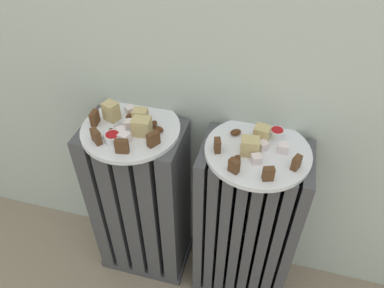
# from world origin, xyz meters

# --- Properties ---
(radiator_left) EXTENTS (0.29, 0.18, 0.59)m
(radiator_left) POSITION_xyz_m (-0.17, 0.28, 0.29)
(radiator_left) COLOR #47474C
(radiator_left) RESTS_ON ground_plane
(radiator_right) EXTENTS (0.29, 0.18, 0.59)m
(radiator_right) POSITION_xyz_m (0.17, 0.28, 0.29)
(radiator_right) COLOR #47474C
(radiator_right) RESTS_ON ground_plane
(plate_left) EXTENTS (0.26, 0.26, 0.01)m
(plate_left) POSITION_xyz_m (-0.17, 0.28, 0.59)
(plate_left) COLOR white
(plate_left) RESTS_ON radiator_left
(plate_right) EXTENTS (0.26, 0.26, 0.01)m
(plate_right) POSITION_xyz_m (0.17, 0.28, 0.59)
(plate_right) COLOR white
(plate_right) RESTS_ON radiator_right
(dark_cake_slice_left_0) EXTENTS (0.02, 0.03, 0.04)m
(dark_cake_slice_left_0) POSITION_xyz_m (-0.26, 0.27, 0.62)
(dark_cake_slice_left_0) COLOR #56351E
(dark_cake_slice_left_0) RESTS_ON plate_left
(dark_cake_slice_left_1) EXTENTS (0.03, 0.03, 0.04)m
(dark_cake_slice_left_1) POSITION_xyz_m (-0.22, 0.20, 0.62)
(dark_cake_slice_left_1) COLOR #56351E
(dark_cake_slice_left_1) RESTS_ON plate_left
(dark_cake_slice_left_2) EXTENTS (0.03, 0.02, 0.04)m
(dark_cake_slice_left_2) POSITION_xyz_m (-0.15, 0.19, 0.62)
(dark_cake_slice_left_2) COLOR #56351E
(dark_cake_slice_left_2) RESTS_ON plate_left
(dark_cake_slice_left_3) EXTENTS (0.03, 0.04, 0.04)m
(dark_cake_slice_left_3) POSITION_xyz_m (-0.08, 0.23, 0.62)
(dark_cake_slice_left_3) COLOR #56351E
(dark_cake_slice_left_3) RESTS_ON plate_left
(marble_cake_slice_left_0) EXTENTS (0.05, 0.04, 0.05)m
(marble_cake_slice_left_0) POSITION_xyz_m (-0.13, 0.27, 0.62)
(marble_cake_slice_left_0) COLOR tan
(marble_cake_slice_left_0) RESTS_ON plate_left
(marble_cake_slice_left_1) EXTENTS (0.04, 0.03, 0.04)m
(marble_cake_slice_left_1) POSITION_xyz_m (-0.15, 0.31, 0.62)
(marble_cake_slice_left_1) COLOR tan
(marble_cake_slice_left_1) RESTS_ON plate_left
(marble_cake_slice_left_2) EXTENTS (0.05, 0.04, 0.05)m
(marble_cake_slice_left_2) POSITION_xyz_m (-0.23, 0.30, 0.62)
(marble_cake_slice_left_2) COLOR tan
(marble_cake_slice_left_2) RESTS_ON plate_left
(turkish_delight_left_0) EXTENTS (0.03, 0.03, 0.02)m
(turkish_delight_left_0) POSITION_xyz_m (-0.18, 0.24, 0.61)
(turkish_delight_left_0) COLOR white
(turkish_delight_left_0) RESTS_ON plate_left
(turkish_delight_left_1) EXTENTS (0.03, 0.03, 0.02)m
(turkish_delight_left_1) POSITION_xyz_m (-0.19, 0.34, 0.61)
(turkish_delight_left_1) COLOR white
(turkish_delight_left_1) RESTS_ON plate_left
(turkish_delight_left_2) EXTENTS (0.03, 0.03, 0.02)m
(turkish_delight_left_2) POSITION_xyz_m (-0.17, 0.28, 0.61)
(turkish_delight_left_2) COLOR white
(turkish_delight_left_2) RESTS_ON plate_left
(turkish_delight_left_3) EXTENTS (0.03, 0.03, 0.03)m
(turkish_delight_left_3) POSITION_xyz_m (-0.16, 0.22, 0.61)
(turkish_delight_left_3) COLOR white
(turkish_delight_left_3) RESTS_ON plate_left
(medjool_date_left_0) EXTENTS (0.02, 0.03, 0.02)m
(medjool_date_left_0) POSITION_xyz_m (-0.20, 0.24, 0.61)
(medjool_date_left_0) COLOR #4C2814
(medjool_date_left_0) RESTS_ON plate_left
(medjool_date_left_1) EXTENTS (0.03, 0.02, 0.02)m
(medjool_date_left_1) POSITION_xyz_m (-0.09, 0.28, 0.61)
(medjool_date_left_1) COLOR #4C2814
(medjool_date_left_1) RESTS_ON plate_left
(medjool_date_left_2) EXTENTS (0.02, 0.03, 0.02)m
(medjool_date_left_2) POSITION_xyz_m (-0.18, 0.31, 0.61)
(medjool_date_left_2) COLOR #4C2814
(medjool_date_left_2) RESTS_ON plate_left
(medjool_date_left_3) EXTENTS (0.02, 0.03, 0.02)m
(medjool_date_left_3) POSITION_xyz_m (-0.11, 0.30, 0.61)
(medjool_date_left_3) COLOR #4C2814
(medjool_date_left_3) RESTS_ON plate_left
(jam_bowl_left) EXTENTS (0.04, 0.04, 0.02)m
(jam_bowl_left) POSITION_xyz_m (-0.19, 0.22, 0.61)
(jam_bowl_left) COLOR white
(jam_bowl_left) RESTS_ON plate_left
(dark_cake_slice_right_0) EXTENTS (0.02, 0.03, 0.03)m
(dark_cake_slice_right_0) POSITION_xyz_m (0.07, 0.25, 0.62)
(dark_cake_slice_right_0) COLOR #56351E
(dark_cake_slice_right_0) RESTS_ON plate_right
(dark_cake_slice_right_1) EXTENTS (0.03, 0.02, 0.03)m
(dark_cake_slice_right_1) POSITION_xyz_m (0.12, 0.19, 0.62)
(dark_cake_slice_right_1) COLOR #56351E
(dark_cake_slice_right_1) RESTS_ON plate_right
(dark_cake_slice_right_2) EXTENTS (0.03, 0.02, 0.03)m
(dark_cake_slice_right_2) POSITION_xyz_m (0.20, 0.19, 0.62)
(dark_cake_slice_right_2) COLOR #56351E
(dark_cake_slice_right_2) RESTS_ON plate_right
(dark_cake_slice_right_3) EXTENTS (0.02, 0.03, 0.03)m
(dark_cake_slice_right_3) POSITION_xyz_m (0.26, 0.24, 0.62)
(dark_cake_slice_right_3) COLOR #56351E
(dark_cake_slice_right_3) RESTS_ON plate_right
(marble_cake_slice_right_0) EXTENTS (0.04, 0.04, 0.04)m
(marble_cake_slice_right_0) POSITION_xyz_m (0.17, 0.31, 0.62)
(marble_cake_slice_right_0) COLOR tan
(marble_cake_slice_right_0) RESTS_ON plate_right
(marble_cake_slice_right_1) EXTENTS (0.05, 0.04, 0.04)m
(marble_cake_slice_right_1) POSITION_xyz_m (0.15, 0.26, 0.62)
(marble_cake_slice_right_1) COLOR tan
(marble_cake_slice_right_1) RESTS_ON plate_right
(turkish_delight_right_0) EXTENTS (0.03, 0.03, 0.02)m
(turkish_delight_right_0) POSITION_xyz_m (0.18, 0.29, 0.61)
(turkish_delight_right_0) COLOR white
(turkish_delight_right_0) RESTS_ON plate_right
(turkish_delight_right_1) EXTENTS (0.02, 0.02, 0.02)m
(turkish_delight_right_1) POSITION_xyz_m (0.22, 0.29, 0.61)
(turkish_delight_right_1) COLOR white
(turkish_delight_right_1) RESTS_ON plate_right
(turkish_delight_right_2) EXTENTS (0.03, 0.03, 0.02)m
(turkish_delight_right_2) POSITION_xyz_m (0.17, 0.23, 0.61)
(turkish_delight_right_2) COLOR white
(turkish_delight_right_2) RESTS_ON plate_right
(medjool_date_right_0) EXTENTS (0.02, 0.03, 0.01)m
(medjool_date_right_0) POSITION_xyz_m (0.12, 0.23, 0.61)
(medjool_date_right_0) COLOR #4C2814
(medjool_date_right_0) RESTS_ON plate_right
(medjool_date_right_1) EXTENTS (0.03, 0.03, 0.01)m
(medjool_date_right_1) POSITION_xyz_m (0.10, 0.32, 0.61)
(medjool_date_right_1) COLOR #4C2814
(medjool_date_right_1) RESTS_ON plate_right
(jam_bowl_right) EXTENTS (0.04, 0.04, 0.02)m
(jam_bowl_right) POSITION_xyz_m (0.20, 0.34, 0.61)
(jam_bowl_right) COLOR white
(jam_bowl_right) RESTS_ON plate_right
(fork) EXTENTS (0.05, 0.10, 0.00)m
(fork) POSITION_xyz_m (-0.21, 0.25, 0.60)
(fork) COLOR #B7B7BC
(fork) RESTS_ON plate_left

